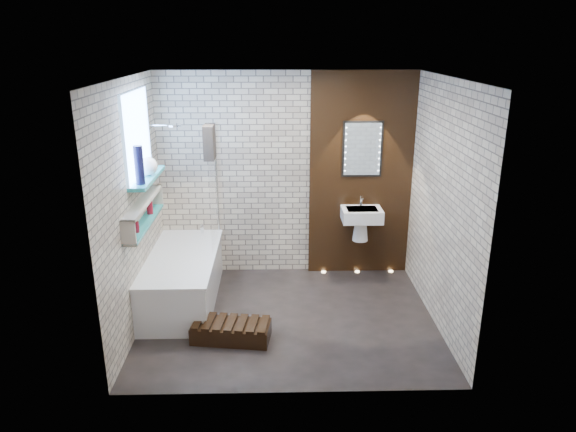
{
  "coord_description": "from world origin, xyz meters",
  "views": [
    {
      "loc": [
        -0.13,
        -5.21,
        2.96
      ],
      "look_at": [
        0.0,
        0.15,
        1.15
      ],
      "focal_mm": 33.0,
      "sensor_mm": 36.0,
      "label": 1
    }
  ],
  "objects_px": {
    "washbasin": "(361,219)",
    "led_mirror": "(362,149)",
    "bath_screen": "(214,186)",
    "walnut_step": "(231,332)",
    "bathtub": "(183,278)"
  },
  "relations": [
    {
      "from": "washbasin",
      "to": "walnut_step",
      "type": "distance_m",
      "value": 2.26
    },
    {
      "from": "bath_screen",
      "to": "led_mirror",
      "type": "bearing_deg",
      "value": 10.66
    },
    {
      "from": "bathtub",
      "to": "led_mirror",
      "type": "relative_size",
      "value": 2.49
    },
    {
      "from": "bathtub",
      "to": "washbasin",
      "type": "height_order",
      "value": "washbasin"
    },
    {
      "from": "washbasin",
      "to": "led_mirror",
      "type": "height_order",
      "value": "led_mirror"
    },
    {
      "from": "washbasin",
      "to": "walnut_step",
      "type": "height_order",
      "value": "washbasin"
    },
    {
      "from": "led_mirror",
      "to": "walnut_step",
      "type": "relative_size",
      "value": 0.88
    },
    {
      "from": "led_mirror",
      "to": "bath_screen",
      "type": "bearing_deg",
      "value": -169.34
    },
    {
      "from": "washbasin",
      "to": "led_mirror",
      "type": "xyz_separation_m",
      "value": [
        0.0,
        0.16,
        0.86
      ]
    },
    {
      "from": "bathtub",
      "to": "bath_screen",
      "type": "distance_m",
      "value": 1.14
    },
    {
      "from": "bath_screen",
      "to": "walnut_step",
      "type": "bearing_deg",
      "value": -78.34
    },
    {
      "from": "washbasin",
      "to": "walnut_step",
      "type": "bearing_deg",
      "value": -136.07
    },
    {
      "from": "bath_screen",
      "to": "led_mirror",
      "type": "xyz_separation_m",
      "value": [
        1.82,
        0.34,
        0.37
      ]
    },
    {
      "from": "washbasin",
      "to": "led_mirror",
      "type": "distance_m",
      "value": 0.88
    },
    {
      "from": "washbasin",
      "to": "bath_screen",
      "type": "bearing_deg",
      "value": -174.22
    }
  ]
}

